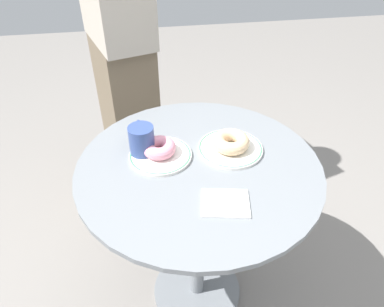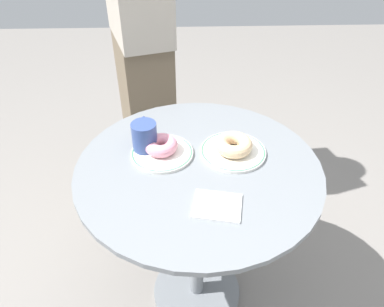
{
  "view_description": "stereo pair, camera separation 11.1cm",
  "coord_description": "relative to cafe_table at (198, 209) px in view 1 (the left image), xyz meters",
  "views": [
    {
      "loc": [
        -0.16,
        -0.85,
        1.46
      ],
      "look_at": [
        -0.02,
        0.01,
        0.77
      ],
      "focal_mm": 33.32,
      "sensor_mm": 36.0,
      "label": 1
    },
    {
      "loc": [
        -0.05,
        -0.86,
        1.46
      ],
      "look_at": [
        -0.02,
        0.01,
        0.77
      ],
      "focal_mm": 33.32,
      "sensor_mm": 36.0,
      "label": 2
    }
  ],
  "objects": [
    {
      "name": "person_figure",
      "position": [
        -0.23,
        0.74,
        0.34
      ],
      "size": [
        0.33,
        0.44,
        1.75
      ],
      "color": "brown",
      "rests_on": "ground"
    },
    {
      "name": "paper_napkin",
      "position": [
        0.04,
        -0.18,
        0.21
      ],
      "size": [
        0.15,
        0.13,
        0.01
      ],
      "primitive_type": "cube",
      "rotation": [
        0.0,
        0.0,
        -0.2
      ],
      "color": "white",
      "rests_on": "cafe_table"
    },
    {
      "name": "coffee_mug",
      "position": [
        -0.17,
        0.09,
        0.26
      ],
      "size": [
        0.08,
        0.13,
        0.1
      ],
      "color": "#334784",
      "rests_on": "cafe_table"
    },
    {
      "name": "cafe_table",
      "position": [
        0.0,
        0.0,
        0.0
      ],
      "size": [
        0.78,
        0.78,
        0.73
      ],
      "color": "slate",
      "rests_on": "ground"
    },
    {
      "name": "donut_glazed",
      "position": [
        0.12,
        0.06,
        0.24
      ],
      "size": [
        0.13,
        0.13,
        0.04
      ],
      "primitive_type": "torus",
      "rotation": [
        0.0,
        0.0,
        3.23
      ],
      "color": "#E0B789",
      "rests_on": "plate_right"
    },
    {
      "name": "plate_left",
      "position": [
        -0.12,
        0.06,
        0.21
      ],
      "size": [
        0.2,
        0.2,
        0.01
      ],
      "color": "white",
      "rests_on": "cafe_table"
    },
    {
      "name": "donut_pink_frosted",
      "position": [
        -0.12,
        0.06,
        0.24
      ],
      "size": [
        0.12,
        0.12,
        0.04
      ],
      "primitive_type": "torus",
      "rotation": [
        0.0,
        0.0,
        1.41
      ],
      "color": "pink",
      "rests_on": "plate_left"
    },
    {
      "name": "plate_right",
      "position": [
        0.12,
        0.06,
        0.21
      ],
      "size": [
        0.22,
        0.22,
        0.01
      ],
      "color": "white",
      "rests_on": "cafe_table"
    },
    {
      "name": "ground_plane",
      "position": [
        0.0,
        0.0,
        -0.54
      ],
      "size": [
        7.0,
        7.0,
        0.02
      ],
      "primitive_type": "cube",
      "color": "gray"
    }
  ]
}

